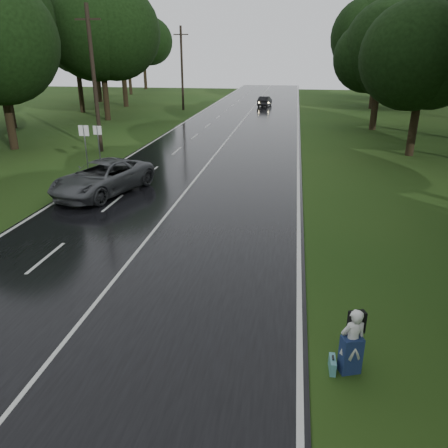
{
  "coord_description": "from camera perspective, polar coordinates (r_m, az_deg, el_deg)",
  "views": [
    {
      "loc": [
        5.33,
        -10.62,
        6.76
      ],
      "look_at": [
        3.11,
        3.51,
        1.1
      ],
      "focal_mm": 34.82,
      "sensor_mm": 36.0,
      "label": 1
    }
  ],
  "objects": [
    {
      "name": "grey_car",
      "position": [
        22.99,
        -15.64,
        5.91
      ],
      "size": [
        4.32,
        6.41,
        1.63
      ],
      "primitive_type": "imported",
      "rotation": [
        0.0,
        0.0,
        5.98
      ],
      "color": "#535559",
      "rests_on": "road"
    },
    {
      "name": "utility_pole_far",
      "position": [
        56.9,
        -5.36,
        14.68
      ],
      "size": [
        1.8,
        0.28,
        9.73
      ],
      "primitive_type": null,
      "color": "black",
      "rests_on": "ground"
    },
    {
      "name": "tree_right_e",
      "position": [
        44.11,
        18.85,
        11.65
      ],
      "size": [
        7.65,
        7.65,
        11.95
      ],
      "primitive_type": null,
      "color": "black",
      "rests_on": "ground"
    },
    {
      "name": "utility_pole_mid",
      "position": [
        33.6,
        -15.78,
        9.18
      ],
      "size": [
        1.8,
        0.28,
        9.79
      ],
      "primitive_type": null,
      "color": "black",
      "rests_on": "ground"
    },
    {
      "name": "tree_right_f",
      "position": [
        61.16,
        18.7,
        14.16
      ],
      "size": [
        9.59,
        9.59,
        14.99
      ],
      "primitive_type": null,
      "color": "black",
      "rests_on": "ground"
    },
    {
      "name": "suitcase",
      "position": [
        10.65,
        14.03,
        -17.47
      ],
      "size": [
        0.14,
        0.46,
        0.33
      ],
      "primitive_type": "cube",
      "rotation": [
        0.0,
        0.0,
        0.02
      ],
      "color": "teal",
      "rests_on": "ground"
    },
    {
      "name": "tree_right_d",
      "position": [
        33.65,
        23.09,
        8.29
      ],
      "size": [
        7.63,
        7.63,
        11.92
      ],
      "primitive_type": null,
      "color": "black",
      "rests_on": "ground"
    },
    {
      "name": "far_car",
      "position": [
        61.04,
        5.37,
        15.78
      ],
      "size": [
        1.8,
        3.94,
        1.25
      ],
      "primitive_type": "imported",
      "rotation": [
        0.0,
        0.0,
        3.02
      ],
      "color": "black",
      "rests_on": "road"
    },
    {
      "name": "lane_center",
      "position": [
        31.8,
        -0.92,
        9.4
      ],
      "size": [
        0.12,
        140.0,
        0.01
      ],
      "primitive_type": "cube",
      "color": "silver",
      "rests_on": "road"
    },
    {
      "name": "road",
      "position": [
        31.81,
        -0.92,
        9.36
      ],
      "size": [
        12.0,
        140.0,
        0.04
      ],
      "primitive_type": "cube",
      "color": "black",
      "rests_on": "ground"
    },
    {
      "name": "ground",
      "position": [
        13.68,
        -15.52,
        -8.92
      ],
      "size": [
        160.0,
        160.0,
        0.0
      ],
      "primitive_type": "plane",
      "color": "#223E12",
      "rests_on": "ground"
    },
    {
      "name": "road_sign_b",
      "position": [
        30.3,
        -15.89,
        7.88
      ],
      "size": [
        0.56,
        0.1,
        2.35
      ],
      "primitive_type": null,
      "color": "white",
      "rests_on": "ground"
    },
    {
      "name": "tree_left_d",
      "position": [
        36.7,
        -25.77,
        8.86
      ],
      "size": [
        8.31,
        8.31,
        12.98
      ],
      "primitive_type": null,
      "color": "black",
      "rests_on": "ground"
    },
    {
      "name": "tree_left_e",
      "position": [
        49.59,
        -14.97,
        13.05
      ],
      "size": [
        9.81,
        9.81,
        15.33
      ],
      "primitive_type": null,
      "color": "black",
      "rests_on": "ground"
    },
    {
      "name": "hitchhiker",
      "position": [
        10.39,
        16.48,
        -14.76
      ],
      "size": [
        0.69,
        0.66,
        1.63
      ],
      "color": "silver",
      "rests_on": "ground"
    },
    {
      "name": "road_sign_a",
      "position": [
        28.67,
        -17.4,
        6.96
      ],
      "size": [
        0.64,
        0.1,
        2.67
      ],
      "primitive_type": null,
      "color": "white",
      "rests_on": "ground"
    },
    {
      "name": "tree_left_f",
      "position": [
        61.83,
        -12.71,
        14.81
      ],
      "size": [
        9.86,
        9.86,
        15.4
      ],
      "primitive_type": null,
      "color": "black",
      "rests_on": "ground"
    }
  ]
}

